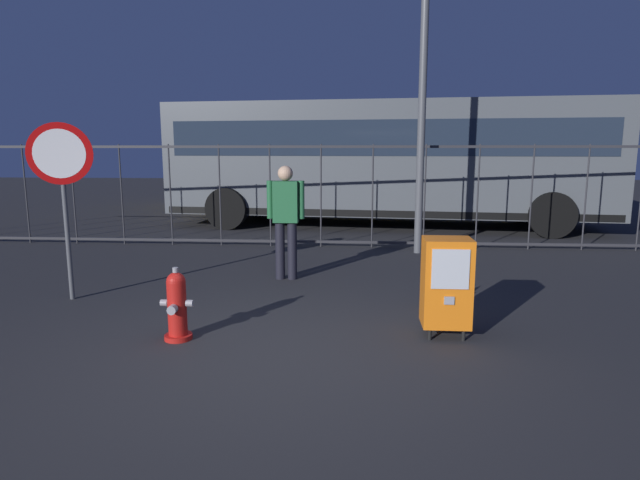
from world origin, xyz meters
name	(u,v)px	position (x,y,z in m)	size (l,w,h in m)	color
ground_plane	(279,357)	(0.00, 0.00, 0.00)	(60.00, 60.00, 0.00)	#262628
fire_hydrant	(177,306)	(-1.08, 0.38, 0.35)	(0.33, 0.31, 0.75)	red
newspaper_box_primary	(446,282)	(1.63, 0.68, 0.57)	(0.48, 0.42, 1.02)	black
stop_sign	(62,174)	(-2.93, 1.71, 1.60)	(0.71, 0.31, 2.23)	#4C4F54
pedestrian	(286,216)	(-0.33, 2.99, 0.95)	(0.55, 0.22, 1.67)	black
traffic_cone	(440,288)	(1.71, 1.61, 0.26)	(0.36, 0.36, 0.53)	black
fence_barrier	(321,195)	(0.00, 5.66, 1.02)	(18.03, 0.04, 2.00)	#2D2D33
bus_near	(385,157)	(1.37, 8.66, 1.71)	(10.70, 3.60, 3.00)	#4C5156
bus_far	(356,155)	(0.65, 12.89, 1.71)	(10.56, 3.00, 3.00)	gold
street_light_far_left	(424,44)	(1.84, 5.17, 3.72)	(0.32, 0.32, 6.34)	#4C4F54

